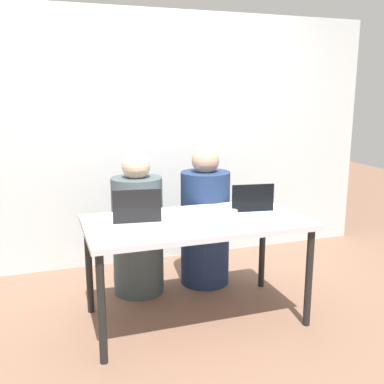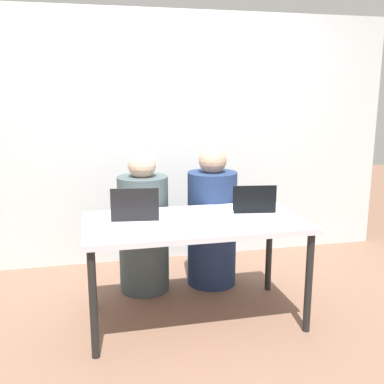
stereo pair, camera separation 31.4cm
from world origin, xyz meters
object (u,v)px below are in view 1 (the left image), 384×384
Objects in this scene: person_on_right at (205,224)px; laptop_front_right at (256,210)px; laptop_front_left at (138,221)px; water_glass_center at (206,223)px; person_on_left at (138,231)px; water_glass_right at (232,220)px.

person_on_right reaches higher than laptop_front_right.
water_glass_center is (0.41, -0.15, -0.01)m from laptop_front_left.
laptop_front_left reaches higher than water_glass_center.
laptop_front_left is 3.73× the size of water_glass_center.
person_on_left is 0.99m from water_glass_right.
water_glass_right is (0.45, -0.83, 0.28)m from person_on_left.
person_on_right is 1.01m from laptop_front_left.
laptop_front_left reaches higher than laptop_front_right.
water_glass_center is at bearing -150.45° from laptop_front_right.
water_glass_right is at bearing -137.36° from laptop_front_right.
person_on_left is 0.91m from water_glass_center.
person_on_left reaches higher than laptop_front_right.
person_on_right reaches higher than water_glass_center.
person_on_left reaches higher than laptop_front_left.
person_on_right is at bearing 110.50° from laptop_front_right.
person_on_right is 3.38× the size of laptop_front_left.
laptop_front_right is 0.47m from water_glass_center.
person_on_left reaches higher than water_glass_right.
person_on_left is at bearing 118.39° from water_glass_right.
person_on_right is at bearing 81.31° from water_glass_right.
person_on_left is 0.99× the size of person_on_right.
laptop_front_left is at bearing 164.56° from water_glass_right.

